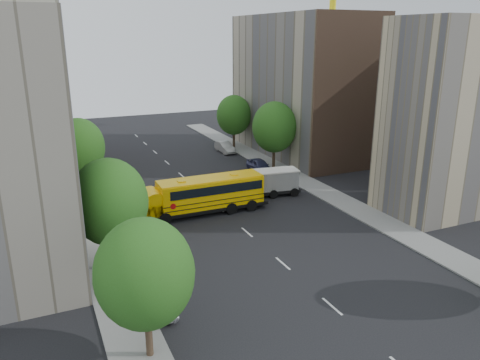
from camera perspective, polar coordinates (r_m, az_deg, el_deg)
ground at (r=40.24m, az=-0.34°, el=-5.35°), size 120.00×120.00×0.00m
sidewalk_left at (r=42.06m, az=-17.76°, el=-5.11°), size 3.00×80.00×0.12m
sidewalk_right at (r=49.59m, az=9.52°, el=-1.08°), size 3.00×80.00×0.12m
lane_markings at (r=48.97m, az=-5.09°, el=-1.21°), size 0.15×64.00×0.01m
building_left_redbrick at (r=62.68m, az=-26.90°, el=7.20°), size 10.00×15.00×13.00m
building_right_near at (r=44.80m, az=23.90°, el=6.84°), size 10.00×7.00×17.00m
building_right_far at (r=63.59m, az=7.35°, el=11.30°), size 10.00×22.00×18.00m
building_right_sidewall at (r=54.57m, az=13.43°, el=10.00°), size 10.10×0.30×18.00m
street_tree_0 at (r=23.08m, az=-11.54°, el=-11.15°), size 4.80×4.80×7.41m
street_tree_1 at (r=32.02m, az=-15.66°, el=-2.60°), size 5.12×5.12×7.90m
street_tree_2 at (r=49.30m, az=-19.00°, el=3.85°), size 4.99×4.99×7.71m
street_tree_4 at (r=55.55m, az=4.21°, el=6.44°), size 5.25×5.25×8.10m
street_tree_5 at (r=66.25m, az=-0.76°, el=7.92°), size 4.86×4.86×7.51m
school_bus at (r=42.04m, az=-4.63°, el=-1.68°), size 11.84×2.97×3.34m
safari_truck at (r=46.82m, az=3.58°, el=-0.27°), size 6.39×3.10×2.63m
parked_car_0 at (r=28.57m, az=-10.05°, el=-14.27°), size 1.77×4.00×1.34m
parked_car_1 at (r=48.89m, az=-15.77°, el=-0.93°), size 1.87×4.66×1.51m
parked_car_2 at (r=60.17m, az=-18.10°, el=2.22°), size 2.56×5.28×1.45m
parked_car_4 at (r=54.97m, az=2.41°, el=1.75°), size 1.88×4.57×1.55m
parked_car_5 at (r=64.38m, az=-1.84°, el=4.02°), size 1.57×4.37×1.44m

